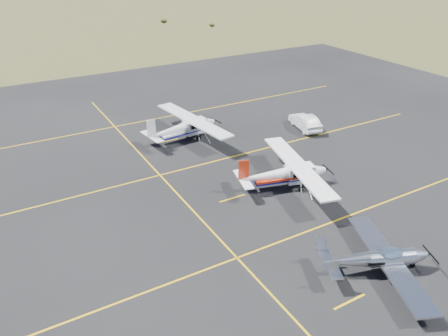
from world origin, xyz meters
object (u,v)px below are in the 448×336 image
object	(u,v)px
aircraft_low_wing	(378,259)
aircraft_plain	(183,127)
aircraft_cessna	(285,173)
sedan	(305,122)

from	to	relation	value
aircraft_low_wing	aircraft_plain	size ratio (longest dim) A/B	0.78
aircraft_low_wing	aircraft_cessna	world-z (taller)	aircraft_cessna
aircraft_cessna	sedan	bearing A→B (deg)	57.84
aircraft_plain	aircraft_low_wing	bearing A→B (deg)	-93.37
aircraft_low_wing	sedan	xyz separation A→B (m)	(9.34, 17.34, -0.14)
aircraft_plain	sedan	distance (m)	11.25
aircraft_low_wing	aircraft_plain	distance (m)	20.72
aircraft_cessna	aircraft_plain	xyz separation A→B (m)	(-2.54, 11.09, 0.03)
aircraft_low_wing	aircraft_plain	world-z (taller)	aircraft_plain
aircraft_cessna	sedan	xyz separation A→B (m)	(8.20, 7.77, -0.41)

